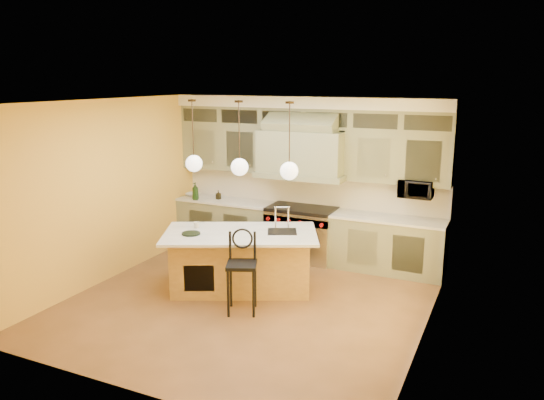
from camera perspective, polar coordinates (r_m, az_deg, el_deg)
The scene contains 18 objects.
floor at distance 7.91m, azimuth -2.68°, elevation -10.96°, with size 5.00×5.00×0.00m, color brown.
ceiling at distance 7.24m, azimuth -2.93°, elevation 10.51°, with size 5.00×5.00×0.00m, color white.
wall_back at distance 9.68m, azimuth 4.05°, elevation 2.49°, with size 5.00×5.00×0.00m, color gold.
wall_front at distance 5.44m, azimuth -15.11°, elevation -6.37°, with size 5.00×5.00×0.00m, color gold.
wall_left at distance 8.86m, azimuth -17.30°, elevation 0.94°, with size 5.00×5.00×0.00m, color gold.
wall_right at distance 6.70m, azimuth 16.55°, elevation -2.81°, with size 5.00×5.00×0.00m, color gold.
back_cabinetry at distance 9.44m, azimuth 3.48°, elevation 2.10°, with size 5.00×0.77×2.90m.
range at distance 9.58m, azimuth 3.20°, elevation -3.54°, with size 1.20×0.74×0.96m.
kitchen_island at distance 8.25m, azimuth -3.33°, elevation -6.40°, with size 2.61×2.08×1.35m.
counter_stool at distance 7.41m, azimuth -3.26°, elevation -7.10°, with size 0.54×0.54×1.17m.
microwave at distance 8.95m, azimuth 15.23°, elevation 1.19°, with size 0.54×0.37×0.30m, color black.
oil_bottle_a at distance 10.18m, azimuth -8.25°, elevation 0.94°, with size 0.13×0.13×0.33m, color black.
oil_bottle_b at distance 10.19m, azimuth -5.79°, elevation 0.56°, with size 0.08×0.08×0.17m, color black.
fruit_bowl at distance 10.50m, azimuth -8.49°, elevation 0.57°, with size 0.28×0.28×0.07m, color beige.
cup at distance 8.37m, azimuth -8.10°, elevation -2.69°, with size 0.10×0.10×0.10m, color beige.
pendant_left at distance 8.29m, azimuth -8.40°, elevation 4.11°, with size 0.26×0.26×1.11m.
pendant_center at distance 7.89m, azimuth -3.51°, elevation 3.77°, with size 0.26×0.26×1.11m.
pendant_right at distance 7.55m, azimuth 1.86°, elevation 3.37°, with size 0.26×0.26×1.11m.
Camera 1 is at (3.35, -6.41, 3.22)m, focal length 35.00 mm.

